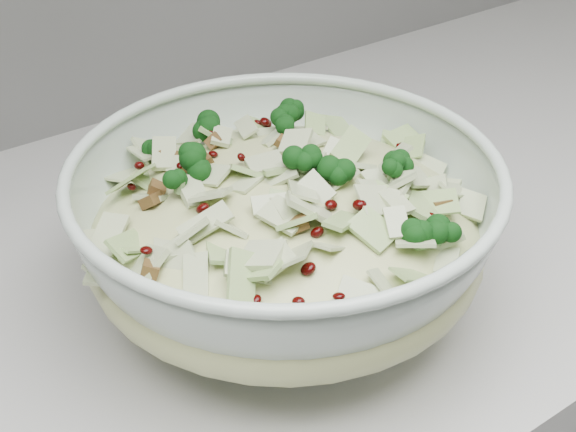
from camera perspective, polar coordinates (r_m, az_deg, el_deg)
name	(u,v)px	position (r m, az deg, el deg)	size (l,w,h in m)	color
mixing_bowl	(285,234)	(0.60, -0.22, -1.28)	(0.39, 0.39, 0.13)	#B8CBBE
salad	(285,211)	(0.59, -0.22, 0.36)	(0.41, 0.41, 0.13)	#C5C989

